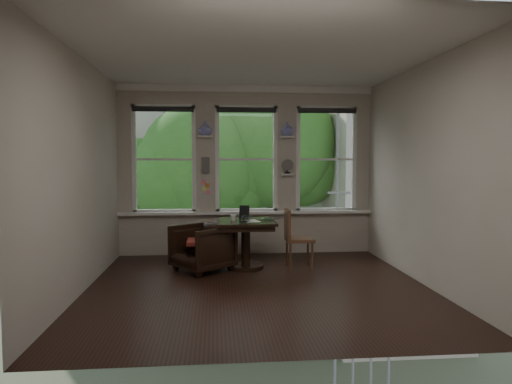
{
  "coord_description": "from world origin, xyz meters",
  "views": [
    {
      "loc": [
        -0.56,
        -5.92,
        1.68
      ],
      "look_at": [
        0.05,
        0.9,
        1.21
      ],
      "focal_mm": 32.0,
      "sensor_mm": 36.0,
      "label": 1
    }
  ],
  "objects": [
    {
      "name": "wall_front",
      "position": [
        0.0,
        -2.25,
        1.5
      ],
      "size": [
        4.5,
        0.0,
        4.5
      ],
      "primitive_type": "plane",
      "rotation": [
        -1.57,
        0.0,
        0.0
      ],
      "color": "beige",
      "rests_on": "ground"
    },
    {
      "name": "desk_fan",
      "position": [
        0.72,
        2.13,
        1.53
      ],
      "size": [
        0.2,
        0.2,
        0.24
      ],
      "primitive_type": null,
      "color": "#59544F",
      "rests_on": "ground"
    },
    {
      "name": "cushion_red",
      "position": [
        -0.76,
        0.96,
        0.45
      ],
      "size": [
        0.45,
        0.45,
        0.06
      ],
      "primitive_type": "cube",
      "color": "maroon",
      "rests_on": "armchair_left"
    },
    {
      "name": "drinking_glass",
      "position": [
        -0.1,
        0.92,
        0.8
      ],
      "size": [
        0.15,
        0.15,
        0.11
      ],
      "primitive_type": "imported",
      "rotation": [
        0.0,
        0.0,
        -0.09
      ],
      "color": "white",
      "rests_on": "table"
    },
    {
      "name": "window_left",
      "position": [
        -1.45,
        2.25,
        1.7
      ],
      "size": [
        1.1,
        0.12,
        1.9
      ],
      "primitive_type": null,
      "color": "white",
      "rests_on": "ground"
    },
    {
      "name": "armchair_left",
      "position": [
        -0.76,
        0.96,
        0.36
      ],
      "size": [
        1.08,
        1.08,
        0.71
      ],
      "primitive_type": "imported",
      "rotation": [
        0.0,
        0.0,
        -0.9
      ],
      "color": "black",
      "rests_on": "ground"
    },
    {
      "name": "mug",
      "position": [
        -0.28,
        1.08,
        0.8
      ],
      "size": [
        0.11,
        0.11,
        0.09
      ],
      "primitive_type": "imported",
      "rotation": [
        0.0,
        0.0,
        -0.11
      ],
      "color": "white",
      "rests_on": "table"
    },
    {
      "name": "tablet",
      "position": [
        -0.1,
        1.25,
        0.86
      ],
      "size": [
        0.17,
        0.11,
        0.22
      ],
      "primitive_type": "cube",
      "rotation": [
        -0.26,
        0.0,
        -0.24
      ],
      "color": "black",
      "rests_on": "table"
    },
    {
      "name": "window_right",
      "position": [
        1.45,
        2.25,
        1.7
      ],
      "size": [
        1.1,
        0.12,
        1.9
      ],
      "primitive_type": null,
      "color": "white",
      "rests_on": "ground"
    },
    {
      "name": "shelf_left",
      "position": [
        -0.72,
        2.15,
        2.1
      ],
      "size": [
        0.26,
        0.16,
        0.03
      ],
      "primitive_type": "cube",
      "color": "white",
      "rests_on": "ground"
    },
    {
      "name": "ground",
      "position": [
        0.0,
        0.0,
        0.0
      ],
      "size": [
        4.5,
        4.5,
        0.0
      ],
      "primitive_type": "plane",
      "color": "black",
      "rests_on": "ground"
    },
    {
      "name": "sticky_notes",
      "position": [
        -0.72,
        2.19,
        1.25
      ],
      "size": [
        0.16,
        0.01,
        0.24
      ],
      "primitive_type": null,
      "color": "pink",
      "rests_on": "ground"
    },
    {
      "name": "wall_back",
      "position": [
        0.0,
        2.25,
        1.5
      ],
      "size": [
        4.5,
        0.0,
        4.5
      ],
      "primitive_type": "plane",
      "rotation": [
        1.57,
        0.0,
        0.0
      ],
      "color": "beige",
      "rests_on": "ground"
    },
    {
      "name": "shelf_right",
      "position": [
        0.72,
        2.15,
        2.1
      ],
      "size": [
        0.26,
        0.16,
        0.03
      ],
      "primitive_type": "cube",
      "color": "white",
      "rests_on": "ground"
    },
    {
      "name": "papers",
      "position": [
        -0.02,
        1.01,
        0.75
      ],
      "size": [
        0.29,
        0.35,
        0.0
      ],
      "primitive_type": "cube",
      "rotation": [
        0.0,
        0.0,
        0.27
      ],
      "color": "silver",
      "rests_on": "table"
    },
    {
      "name": "vase_left",
      "position": [
        -0.72,
        2.15,
        2.24
      ],
      "size": [
        0.24,
        0.24,
        0.25
      ],
      "primitive_type": "imported",
      "color": "silver",
      "rests_on": "shelf_left"
    },
    {
      "name": "vase_right",
      "position": [
        0.72,
        2.15,
        2.24
      ],
      "size": [
        0.24,
        0.24,
        0.25
      ],
      "primitive_type": "imported",
      "color": "silver",
      "rests_on": "shelf_right"
    },
    {
      "name": "intercom",
      "position": [
        -0.72,
        2.18,
        1.6
      ],
      "size": [
        0.14,
        0.06,
        0.28
      ],
      "primitive_type": "cube",
      "color": "#59544F",
      "rests_on": "ground"
    },
    {
      "name": "ceiling",
      "position": [
        0.0,
        0.0,
        3.0
      ],
      "size": [
        4.5,
        4.5,
        0.0
      ],
      "primitive_type": "plane",
      "rotation": [
        3.14,
        0.0,
        0.0
      ],
      "color": "silver",
      "rests_on": "ground"
    },
    {
      "name": "window_center",
      "position": [
        0.0,
        2.25,
        1.7
      ],
      "size": [
        1.1,
        0.12,
        1.9
      ],
      "primitive_type": null,
      "color": "white",
      "rests_on": "ground"
    },
    {
      "name": "side_chair_right",
      "position": [
        0.75,
        1.02,
        0.46
      ],
      "size": [
        0.42,
        0.42,
        0.92
      ],
      "primitive_type": null,
      "rotation": [
        0.0,
        0.0,
        1.57
      ],
      "color": "#4B331B",
      "rests_on": "ground"
    },
    {
      "name": "table",
      "position": [
        -0.09,
        1.09,
        0.38
      ],
      "size": [
        0.9,
        0.9,
        0.75
      ],
      "primitive_type": null,
      "color": "black",
      "rests_on": "ground"
    },
    {
      "name": "wall_right",
      "position": [
        2.25,
        0.0,
        1.5
      ],
      "size": [
        0.0,
        4.5,
        4.5
      ],
      "primitive_type": "plane",
      "rotation": [
        1.57,
        0.0,
        -1.57
      ],
      "color": "beige",
      "rests_on": "ground"
    },
    {
      "name": "laptop",
      "position": [
        0.28,
        1.07,
        0.76
      ],
      "size": [
        0.36,
        0.32,
        0.02
      ],
      "primitive_type": "imported",
      "rotation": [
        0.0,
        0.0,
        -0.5
      ],
      "color": "black",
      "rests_on": "table"
    },
    {
      "name": "wall_left",
      "position": [
        -2.25,
        0.0,
        1.5
      ],
      "size": [
        0.0,
        4.5,
        4.5
      ],
      "primitive_type": "plane",
      "rotation": [
        1.57,
        0.0,
        1.57
      ],
      "color": "beige",
      "rests_on": "ground"
    }
  ]
}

